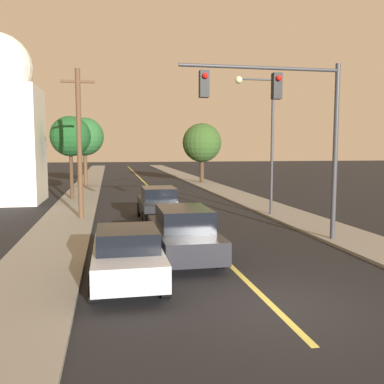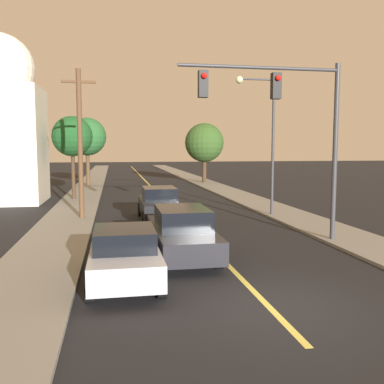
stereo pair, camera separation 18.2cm
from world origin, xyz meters
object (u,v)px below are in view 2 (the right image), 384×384
Objects in this scene: car_near_lane_front at (182,232)px; streetlamp_right at (264,126)px; utility_pole_left at (80,141)px; tree_right_near at (204,143)px; tree_left_far at (87,137)px; car_near_lane_second at (159,204)px; tree_left_near at (72,137)px; traffic_signal_mast at (287,113)px; car_outer_lane_front at (125,255)px; domed_building_left at (2,122)px.

streetlamp_right is (5.31, 7.21, 3.78)m from car_near_lane_front.
tree_right_near is (10.33, 19.99, 0.17)m from utility_pole_left.
tree_left_far is 1.05× the size of tree_right_near.
car_near_lane_second is 19.80m from tree_left_far.
car_near_lane_second is 0.66× the size of utility_pole_left.
utility_pole_left is 22.50m from tree_right_near.
car_near_lane_second is 0.77× the size of tree_left_far.
tree_right_near reaches higher than tree_left_near.
utility_pole_left is at bearing -82.35° from tree_left_near.
streetlamp_right is at bearing 53.59° from car_near_lane_front.
traffic_signal_mast is 0.93× the size of streetlamp_right.
streetlamp_right is 0.97× the size of utility_pole_left.
tree_left_far is (-4.38, 25.88, 3.67)m from car_near_lane_front.
car_near_lane_second is 0.73× the size of traffic_signal_mast.
utility_pole_left is at bearing 99.90° from car_outer_lane_front.
car_near_lane_front is 9.16m from utility_pole_left.
domed_building_left is (-4.65, -10.15, 0.65)m from tree_left_far.
streetlamp_right is (1.35, 6.09, -0.16)m from traffic_signal_mast.
tree_right_near is (6.66, 27.81, 3.19)m from car_near_lane_front.
car_near_lane_second is 22.16m from tree_right_near.
utility_pole_left reaches higher than tree_left_far.
traffic_signal_mast reaches higher than car_near_lane_front.
streetlamp_right is at bearing 3.13° from car_near_lane_second.
tree_left_far is (-9.69, 18.67, -0.11)m from streetlamp_right.
car_near_lane_second is 6.51m from streetlamp_right.
car_near_lane_front is at bearing -73.38° from tree_left_near.
car_near_lane_front is 16.99m from tree_left_near.
car_outer_lane_front is at bearing -80.10° from utility_pole_left.
tree_left_near is 4.37m from domed_building_left.
utility_pole_left is 8.20m from tree_left_near.
utility_pole_left is (-7.63, 6.71, -0.91)m from traffic_signal_mast.
tree_right_near reaches higher than car_near_lane_second.
traffic_signal_mast is at bearing -41.33° from utility_pole_left.
traffic_signal_mast reaches higher than car_near_lane_second.
tree_left_far is at bearing 117.44° from streetlamp_right.
streetlamp_right is (5.31, 0.29, 3.75)m from car_near_lane_second.
streetlamp_right is 16.69m from domed_building_left.
car_near_lane_front is 3.08m from car_outer_lane_front.
car_near_lane_second is 4.82m from utility_pole_left.
tree_left_far is at bearing 108.62° from traffic_signal_mast.
domed_building_left reaches higher than car_outer_lane_front.
tree_left_near is at bearing 97.65° from utility_pole_left.
car_near_lane_second is 0.85× the size of tree_left_near.
traffic_signal_mast is 0.90× the size of utility_pole_left.
tree_right_near is (11.04, 1.94, -0.48)m from tree_left_far.
tree_left_far is at bearing -170.05° from tree_right_near.
car_near_lane_second is at bearing -44.29° from domed_building_left.
utility_pole_left is 1.30× the size of tree_left_near.
domed_building_left is (-15.70, -12.09, 1.13)m from tree_right_near.
car_near_lane_second is 0.68× the size of streetlamp_right.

